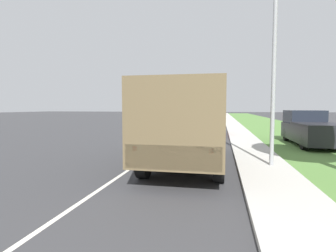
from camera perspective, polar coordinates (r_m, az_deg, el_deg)
The scene contains 9 objects.
ground_plane at distance 38.48m, azimuth 6.94°, elevation 0.88°, with size 180.00×180.00×0.00m, color #38383A.
lane_centre_stripe at distance 38.48m, azimuth 6.94°, elevation 0.88°, with size 0.12×120.00×0.00m.
sidewalk_right at distance 38.39m, azimuth 13.65°, elevation 0.88°, with size 1.80×120.00×0.12m.
grass_strip_right at distance 38.81m, azimuth 20.15°, elevation 0.70°, with size 7.00×120.00×0.02m.
military_truck at distance 9.75m, azimuth 4.76°, elevation 1.29°, with size 2.50×7.32×2.87m.
car_nearest_ahead at distance 20.28m, azimuth 8.93°, elevation -0.19°, with size 1.82×4.61×1.36m.
car_second_ahead at distance 32.83m, azimuth 2.56°, elevation 1.56°, with size 1.80×4.50×1.52m.
pickup_truck at distance 16.73m, azimuth 28.59°, elevation -0.54°, with size 2.07×5.45×1.91m.
lamp_post at distance 9.82m, azimuth 20.99°, elevation 17.34°, with size 1.69×0.24×7.22m.
Camera 1 is at (3.03, 1.70, 2.10)m, focal length 28.00 mm.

